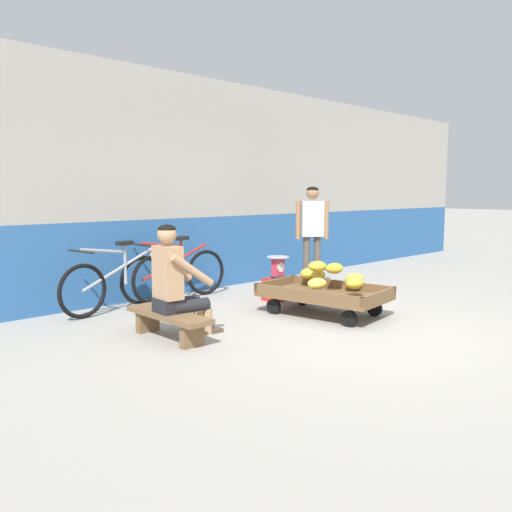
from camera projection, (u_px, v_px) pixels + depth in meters
name	position (u px, v px, depth m)	size (l,w,h in m)	color
ground_plane	(373.00, 337.00, 5.41)	(80.00, 80.00, 0.00)	#A39E93
back_wall	(173.00, 185.00, 7.62)	(16.00, 0.30, 3.09)	#2D609E
banana_cart	(324.00, 295.00, 6.34)	(1.03, 1.54, 0.36)	brown
banana_pile	(329.00, 275.00, 6.41)	(0.87, 1.04, 0.26)	gold
low_bench	(169.00, 319.00, 5.31)	(0.32, 1.10, 0.27)	brown
vendor_seated	(176.00, 282.00, 5.32)	(0.70, 0.52, 1.14)	tan
plastic_crate	(278.00, 289.00, 7.23)	(0.36, 0.28, 0.30)	red
weighing_scale	(278.00, 267.00, 7.19)	(0.30, 0.30, 0.29)	#28282D
bicycle_near_left	(119.00, 283.00, 6.54)	(1.65, 0.48, 0.86)	black
bicycle_far_left	(175.00, 274.00, 7.23)	(1.66, 0.48, 0.86)	black
customer_adult	(312.00, 226.00, 7.90)	(0.40, 0.36, 1.53)	brown
shopping_bag	(313.00, 292.00, 7.15)	(0.18, 0.12, 0.24)	#3370B7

